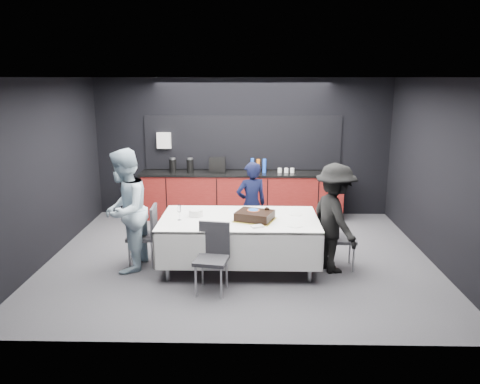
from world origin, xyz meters
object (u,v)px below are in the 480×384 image
party_table (239,227)px  chair_right (336,233)px  champagne_flute (179,210)px  person_center (251,205)px  cake_assembly (255,216)px  chair_near (213,252)px  chair_left (147,231)px  plate_stack (196,213)px  person_right (335,218)px  person_left (125,211)px

party_table → chair_right: 1.45m
champagne_flute → person_center: bearing=45.4°
cake_assembly → chair_near: 0.92m
chair_right → chair_left: bearing=179.1°
plate_stack → chair_left: size_ratio=0.23×
plate_stack → chair_right: 2.12m
party_table → cake_assembly: bearing=-27.3°
cake_assembly → champagne_flute: bearing=-179.3°
cake_assembly → chair_right: bearing=7.3°
champagne_flute → chair_near: size_ratio=0.24×
person_right → person_center: bearing=30.9°
chair_near → champagne_flute: bearing=129.8°
cake_assembly → plate_stack: cake_assembly is taller
party_table → champagne_flute: bearing=-171.5°
chair_left → person_right: size_ratio=0.57×
person_center → person_right: (1.21, -1.01, 0.08)m
champagne_flute → chair_right: bearing=4.2°
champagne_flute → person_left: person_left is taller
chair_left → chair_near: bearing=-38.6°
chair_right → person_left: person_left is taller
chair_near → person_left: (-1.33, 0.67, 0.37)m
plate_stack → champagne_flute: (-0.22, -0.20, 0.11)m
cake_assembly → person_left: person_left is taller
person_right → cake_assembly: bearing=72.7°
person_center → person_right: size_ratio=0.90×
party_table → person_right: (1.39, -0.08, 0.16)m
person_center → chair_left: bearing=8.0°
chair_right → person_left: size_ratio=0.51×
party_table → chair_right: bearing=1.5°
plate_stack → person_left: (-1.02, -0.18, 0.08)m
chair_left → person_left: size_ratio=0.51×
person_left → party_table: bearing=97.4°
person_center → chair_right: bearing=124.3°
person_center → person_right: 1.58m
person_left → person_right: person_left is taller
chair_right → person_left: 3.14m
cake_assembly → person_left: size_ratio=0.36×
cake_assembly → plate_stack: 0.90m
cake_assembly → champagne_flute: champagne_flute is taller
plate_stack → chair_near: bearing=-69.5°
chair_right → cake_assembly: bearing=-172.7°
person_right → party_table: bearing=67.6°
champagne_flute → chair_right: (2.31, 0.17, -0.40)m
chair_right → person_right: 0.30m
chair_near → person_right: person_right is taller
person_right → chair_left: bearing=67.5°
party_table → person_left: size_ratio=1.28×
person_center → person_right: bearing=119.8°
party_table → chair_right: (1.44, 0.04, -0.11)m
chair_left → plate_stack: bearing=-0.5°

